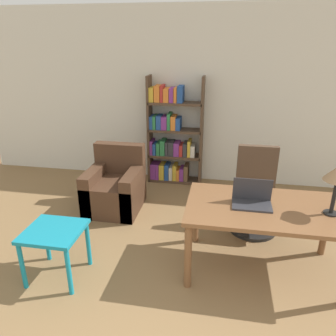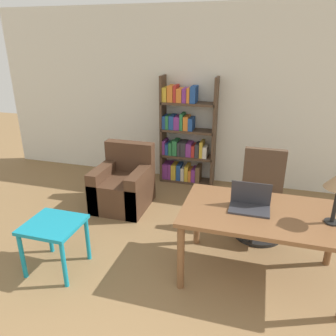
% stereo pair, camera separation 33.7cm
% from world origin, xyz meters
% --- Properties ---
extents(wall_back, '(8.00, 0.06, 2.70)m').
position_xyz_m(wall_back, '(0.00, 4.53, 1.35)').
color(wall_back, silver).
rests_on(wall_back, ground_plane).
extents(desk, '(1.51, 0.88, 0.72)m').
position_xyz_m(desk, '(0.54, 2.26, 0.63)').
color(desk, brown).
rests_on(desk, ground_plane).
extents(laptop, '(0.37, 0.24, 0.25)m').
position_xyz_m(laptop, '(0.40, 2.28, 0.77)').
color(laptop, '#2D2D33').
rests_on(laptop, desk).
extents(office_chair, '(0.58, 0.58, 1.02)m').
position_xyz_m(office_chair, '(0.52, 3.09, 0.43)').
color(office_chair, black).
rests_on(office_chair, ground_plane).
extents(side_table_blue, '(0.53, 0.51, 0.53)m').
position_xyz_m(side_table_blue, '(-1.44, 1.80, 0.44)').
color(side_table_blue, teal).
rests_on(side_table_blue, ground_plane).
extents(armchair, '(0.70, 0.77, 0.86)m').
position_xyz_m(armchair, '(-1.33, 3.27, 0.29)').
color(armchair, '#472D1E').
rests_on(armchair, ground_plane).
extents(bookshelf, '(0.87, 0.28, 1.70)m').
position_xyz_m(bookshelf, '(-0.73, 4.34, 0.74)').
color(bookshelf, '#4C3828').
rests_on(bookshelf, ground_plane).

